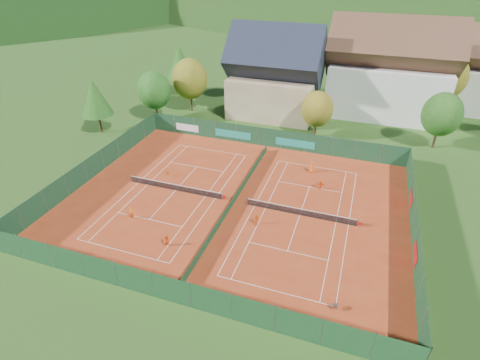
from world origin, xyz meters
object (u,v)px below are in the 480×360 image
player_right_near (256,220)px  player_left_near (131,213)px  player_right_far_b (320,185)px  player_left_far (169,172)px  hotel_block_b (468,74)px  player_right_far_a (312,167)px  hotel_block_a (388,74)px  ball_hopper (335,306)px  chalet (275,78)px  player_left_mid (167,241)px

player_right_near → player_left_near: bearing=176.9°
player_right_far_b → player_left_far: bearing=-5.6°
hotel_block_b → player_left_near: bearing=-128.1°
player_left_far → player_right_far_a: bearing=-140.7°
hotel_block_a → player_left_near: (-25.94, -42.87, -6.59)m
ball_hopper → player_left_far: (-23.92, 15.25, 0.10)m
player_right_near → player_left_far: bearing=138.4°
player_right_far_b → chalet: bearing=-77.6°
hotel_block_a → player_right_near: (-12.28, -39.32, -6.67)m
hotel_block_a → chalet: bearing=-162.5°
player_left_mid → player_right_near: player_left_mid is taller
player_right_near → player_right_far_a: 14.05m
chalet → player_left_far: bearing=-105.5°
player_right_far_a → hotel_block_b: bearing=-140.6°
player_left_far → player_right_far_a: 19.45m
hotel_block_a → hotel_block_b: (14.00, 8.00, -0.76)m
hotel_block_a → player_right_far_a: 27.94m
player_right_far_a → player_left_near: bearing=27.2°
chalet → player_left_mid: bearing=-91.3°
chalet → hotel_block_a: bearing=17.5°
player_left_far → hotel_block_b: bearing=-117.1°
player_right_near → chalet: bearing=83.7°
hotel_block_a → player_right_far_a: bearing=-108.1°
ball_hopper → player_left_far: bearing=147.5°
player_left_far → hotel_block_a: bearing=-111.2°
hotel_block_b → player_left_mid: size_ratio=12.07×
player_left_mid → player_right_near: bearing=33.2°
player_left_far → player_right_far_b: player_left_far is taller
ball_hopper → chalet: bearing=111.2°
ball_hopper → player_right_near: size_ratio=0.56×
chalet → player_right_far_a: (10.57, -19.81, -5.86)m
player_right_near → hotel_block_b: bearing=43.2°
player_left_near → ball_hopper: bearing=-39.2°
player_left_far → player_left_near: bearing=110.8°
player_left_mid → player_left_far: (-6.62, 12.77, -0.06)m
hotel_block_b → player_right_far_b: (-20.70, -37.73, -5.98)m
player_left_mid → player_left_far: bearing=110.2°
player_left_mid → player_right_near: 9.97m
chalet → hotel_block_a: (19.00, 6.00, 0.76)m
player_right_far_a → ball_hopper: bearing=87.6°
player_right_far_b → hotel_block_b: bearing=-133.8°
ball_hopper → player_right_far_a: bearing=104.6°
chalet → player_left_near: (-6.94, -36.87, -5.84)m
player_left_near → player_left_far: (-0.55, 9.86, -0.14)m
hotel_block_a → ball_hopper: (-2.57, -48.26, -6.83)m
hotel_block_b → player_left_near: size_ratio=10.95×
chalet → hotel_block_b: size_ratio=0.94×
ball_hopper → player_left_near: 23.99m
ball_hopper → player_right_far_b: bearing=102.6°
hotel_block_a → hotel_block_b: 16.14m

